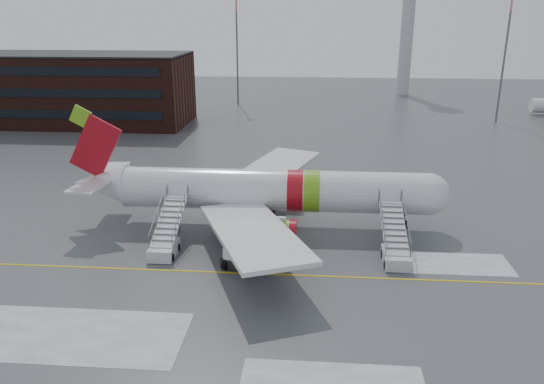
# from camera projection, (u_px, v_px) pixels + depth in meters

# --- Properties ---
(ground) EXTENTS (260.00, 260.00, 0.00)m
(ground) POSITION_uv_depth(u_px,v_px,m) (201.00, 266.00, 41.95)
(ground) COLOR #494C4F
(ground) RESTS_ON ground
(airliner) EXTENTS (35.03, 32.97, 11.18)m
(airliner) POSITION_uv_depth(u_px,v_px,m) (263.00, 191.00, 48.90)
(airliner) COLOR silver
(airliner) RESTS_ON ground
(airstair_fwd) EXTENTS (2.05, 7.70, 3.48)m
(airstair_fwd) POSITION_uv_depth(u_px,v_px,m) (395.00, 248.00, 42.64)
(airstair_fwd) COLOR silver
(airstair_fwd) RESTS_ON ground
(airstair_aft) EXTENTS (2.05, 7.70, 3.48)m
(airstair_aft) POSITION_uv_depth(u_px,v_px,m) (166.00, 240.00, 44.05)
(airstair_aft) COLOR silver
(airstair_aft) RESTS_ON ground
(pushback_tug) EXTENTS (3.45, 3.09, 1.74)m
(pushback_tug) POSITION_uv_depth(u_px,v_px,m) (240.00, 259.00, 41.33)
(pushback_tug) COLOR black
(pushback_tug) RESTS_ON ground
(terminal_building) EXTENTS (62.00, 16.11, 12.30)m
(terminal_building) POSITION_uv_depth(u_px,v_px,m) (16.00, 88.00, 95.24)
(terminal_building) COLOR #3F1E16
(terminal_building) RESTS_ON ground
(control_tower) EXTENTS (6.40, 6.40, 30.00)m
(control_tower) POSITION_uv_depth(u_px,v_px,m) (408.00, 14.00, 123.35)
(control_tower) COLOR #B2B5BA
(control_tower) RESTS_ON ground
(light_mast_far_ne) EXTENTS (1.20, 1.20, 24.25)m
(light_mast_far_ne) POSITION_uv_depth(u_px,v_px,m) (506.00, 44.00, 92.88)
(light_mast_far_ne) COLOR #595B60
(light_mast_far_ne) RESTS_ON ground
(light_mast_far_n) EXTENTS (1.20, 1.20, 24.25)m
(light_mast_far_n) POSITION_uv_depth(u_px,v_px,m) (237.00, 38.00, 111.74)
(light_mast_far_n) COLOR #595B60
(light_mast_far_n) RESTS_ON ground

